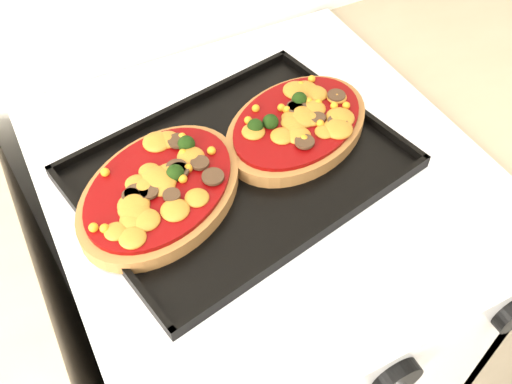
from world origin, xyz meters
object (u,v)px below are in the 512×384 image
pizza_left (160,189)px  pizza_right (297,124)px  stove (261,316)px  baking_tray (239,167)px

pizza_left → pizza_right: bearing=6.5°
pizza_left → pizza_right: (0.22, 0.03, -0.00)m
stove → baking_tray: baking_tray is taller
baking_tray → pizza_left: (-0.12, -0.00, 0.02)m
baking_tray → pizza_right: 0.11m
stove → pizza_right: 0.49m
pizza_right → baking_tray: bearing=-167.6°
baking_tray → pizza_left: bearing=170.1°
pizza_left → pizza_right: 0.22m
pizza_right → stove: bearing=-163.0°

